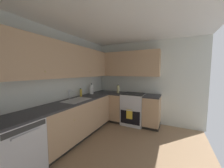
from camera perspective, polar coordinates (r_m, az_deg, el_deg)
The scene contains 17 objects.
ground_plane at distance 2.53m, azimuth 2.85°, elevation -32.41°, with size 4.09×3.06×0.02m, color #937556.
wall_back at distance 2.99m, azimuth -25.59°, elevation -1.25°, with size 4.19×0.05×2.44m, color silver.
wall_right at distance 4.00m, azimuth 14.73°, elevation 0.68°, with size 0.05×3.16×2.44m, color silver.
ceiling at distance 2.20m, azimuth 3.20°, elevation 30.30°, with size 4.19×3.16×0.05m, color white.
dishwasher at distance 2.48m, azimuth -37.42°, elevation -22.34°, with size 0.60×0.63×0.86m.
lower_cabinets_back at distance 3.22m, azimuth -15.14°, elevation -14.83°, with size 2.04×0.62×0.86m.
countertop_back at distance 3.10m, azimuth -15.33°, elevation -7.14°, with size 3.25×0.60×0.04m, color #2D2D33.
lower_cabinets_right at distance 3.88m, azimuth 10.65°, elevation -11.24°, with size 0.62×1.40×0.86m.
countertop_right at distance 3.77m, azimuth 10.76°, elevation -4.79°, with size 0.60×1.40×0.03m.
oven_range at distance 3.90m, azimuth 9.59°, elevation -10.76°, with size 0.68×0.62×1.04m.
upper_cabinets_back at distance 3.01m, azimuth -19.84°, elevation 9.63°, with size 2.93×0.34×0.73m.
upper_cabinets_right at distance 3.96m, azimuth 6.44°, elevation 8.84°, with size 0.32×1.95×0.73m.
sink at distance 3.05m, azimuth -15.47°, elevation -7.78°, with size 0.63×0.40×0.10m.
faucet at distance 3.16m, azimuth -18.34°, elevation -4.16°, with size 0.07×0.16×0.23m.
soap_bottle at distance 3.45m, azimuth -13.78°, elevation -3.83°, with size 0.06×0.06×0.22m.
paper_towel_roll at distance 3.79m, azimuth -9.18°, elevation -2.40°, with size 0.11×0.11×0.33m.
oil_bottle at distance 3.93m, azimuth 2.79°, elevation -2.23°, with size 0.07×0.07×0.26m.
Camera 1 is at (-1.84, -0.78, 1.54)m, focal length 20.40 mm.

